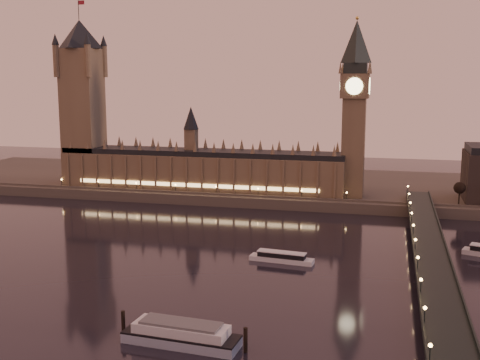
% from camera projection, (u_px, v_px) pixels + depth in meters
% --- Properties ---
extents(ground, '(700.00, 700.00, 0.00)m').
position_uv_depth(ground, '(204.00, 258.00, 255.47)').
color(ground, black).
rests_on(ground, ground).
extents(far_embankment, '(560.00, 130.00, 6.00)m').
position_uv_depth(far_embankment, '(320.00, 187.00, 405.52)').
color(far_embankment, '#423D35').
rests_on(far_embankment, ground).
extents(palace_of_westminster, '(180.00, 26.62, 52.00)m').
position_uv_depth(palace_of_westminster, '(200.00, 165.00, 377.13)').
color(palace_of_westminster, brown).
rests_on(palace_of_westminster, ground).
extents(victoria_tower, '(31.68, 31.68, 118.00)m').
position_uv_depth(victoria_tower, '(82.00, 93.00, 388.90)').
color(victoria_tower, brown).
rests_on(victoria_tower, ground).
extents(big_ben, '(17.68, 17.68, 104.00)m').
position_uv_depth(big_ben, '(355.00, 98.00, 347.44)').
color(big_ben, brown).
rests_on(big_ben, ground).
extents(westminster_bridge, '(13.20, 260.00, 15.30)m').
position_uv_depth(westminster_bridge, '(430.00, 261.00, 232.55)').
color(westminster_bridge, black).
rests_on(westminster_bridge, ground).
extents(bare_tree_0, '(5.63, 5.63, 11.46)m').
position_uv_depth(bare_tree_0, '(458.00, 190.00, 330.32)').
color(bare_tree_0, black).
rests_on(bare_tree_0, ground).
extents(cruise_boat_a, '(27.32, 8.58, 4.30)m').
position_uv_depth(cruise_boat_a, '(282.00, 257.00, 250.03)').
color(cruise_boat_a, silver).
rests_on(cruise_boat_a, ground).
extents(moored_barge, '(39.40, 12.08, 7.24)m').
position_uv_depth(moored_barge, '(181.00, 334.00, 172.34)').
color(moored_barge, '#96A8C0').
rests_on(moored_barge, ground).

